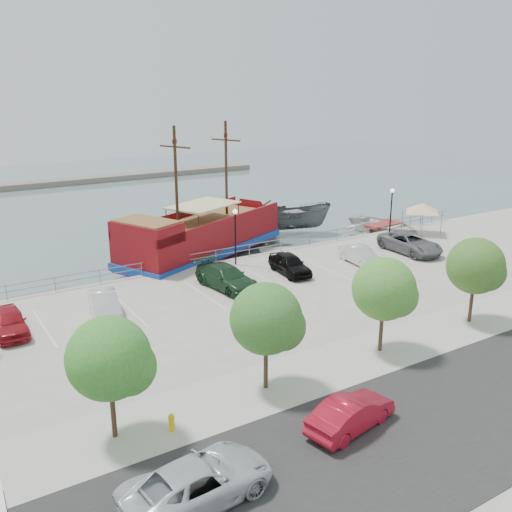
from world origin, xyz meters
TOP-DOWN VIEW (x-y plane):
  - ground at (0.00, 0.00)m, footprint 160.00×160.00m
  - street at (0.00, -16.00)m, footprint 100.00×8.00m
  - sidewalk at (0.00, -10.00)m, footprint 100.00×4.00m
  - seawall_railing at (0.00, 7.80)m, footprint 50.00×0.06m
  - far_shore at (10.00, 55.00)m, footprint 40.00×3.00m
  - pirate_ship at (1.13, 12.39)m, footprint 18.62×11.92m
  - patrol_boat at (11.27, 14.64)m, footprint 7.56×5.81m
  - speedboat at (18.28, 9.53)m, footprint 6.14×8.01m
  - dock_west at (-14.89, 9.20)m, footprint 6.52×2.20m
  - dock_mid at (7.62, 9.20)m, footprint 6.52×4.30m
  - dock_east at (15.47, 9.20)m, footprint 6.53×3.52m
  - canopy_tent at (18.89, 5.47)m, footprint 3.97×3.97m
  - street_van at (-13.82, -14.89)m, footprint 5.50×2.96m
  - street_sedan at (-6.85, -14.43)m, footprint 4.33×2.21m
  - fire_hydrant at (-12.96, -10.80)m, footprint 0.26×0.26m
  - lamp_post_mid at (0.00, 6.50)m, footprint 0.36×0.36m
  - lamp_post_right at (16.00, 6.50)m, footprint 0.36×0.36m
  - tree_b at (-14.85, -10.07)m, footprint 3.30×3.20m
  - tree_c at (-7.85, -10.07)m, footprint 3.30×3.20m
  - tree_d at (-0.85, -10.07)m, footprint 3.30×3.20m
  - tree_e at (6.15, -10.07)m, footprint 3.30×3.20m
  - parked_car_a at (-16.72, 2.34)m, footprint 1.76×4.19m
  - parked_car_b at (-11.50, 2.11)m, footprint 2.18×4.46m
  - parked_car_d at (-3.12, 2.34)m, footprint 2.84×5.52m
  - parked_car_e at (2.23, 2.57)m, footprint 2.23×4.47m
  - parked_car_f at (8.10, 1.61)m, footprint 1.90×4.23m
  - parked_car_g at (13.57, 1.77)m, footprint 2.87×5.80m

SIDE VIEW (x-z plane):
  - ground at x=0.00m, z-range -1.00..-1.00m
  - dock_east at x=15.47m, z-range -1.00..-0.64m
  - dock_mid at x=7.62m, z-range -1.00..-0.64m
  - dock_west at x=-14.89m, z-range -1.00..-0.63m
  - far_shore at x=10.00m, z-range -1.00..-0.20m
  - speedboat at x=18.28m, z-range -1.00..0.54m
  - street at x=0.00m, z-range -0.01..0.03m
  - sidewalk at x=0.00m, z-range -0.01..0.04m
  - patrol_boat at x=11.27m, z-range -1.00..1.77m
  - fire_hydrant at x=-12.96m, z-range 0.03..0.80m
  - seawall_railing at x=0.00m, z-range 0.03..1.03m
  - parked_car_f at x=8.10m, z-range 0.00..1.35m
  - street_sedan at x=-6.85m, z-range 0.00..1.36m
  - parked_car_b at x=-11.50m, z-range 0.00..1.41m
  - parked_car_a at x=-16.72m, z-range 0.00..1.42m
  - parked_car_e at x=2.23m, z-range 0.00..1.46m
  - street_van at x=-13.82m, z-range 0.00..1.47m
  - parked_car_d at x=-3.12m, z-range 0.00..1.53m
  - parked_car_g at x=13.57m, z-range 0.00..1.58m
  - pirate_ship at x=1.13m, z-range -4.88..6.78m
  - canopy_tent at x=18.89m, z-range 1.21..4.48m
  - lamp_post_mid at x=0.00m, z-range 0.80..5.08m
  - lamp_post_right at x=16.00m, z-range 0.80..5.08m
  - tree_b at x=-14.85m, z-range 0.80..5.80m
  - tree_c at x=-7.85m, z-range 0.80..5.80m
  - tree_d at x=-0.85m, z-range 0.80..5.80m
  - tree_e at x=6.15m, z-range 0.80..5.80m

